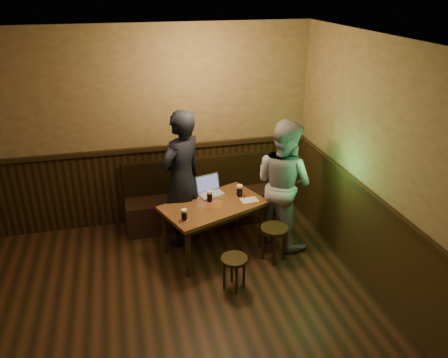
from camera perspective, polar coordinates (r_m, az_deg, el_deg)
name	(u,v)px	position (r m, az deg, el deg)	size (l,w,h in m)	color
room	(153,257)	(3.72, -9.21, -10.05)	(5.04, 6.04, 2.84)	black
bench	(202,202)	(6.43, -2.90, -3.01)	(2.20, 0.50, 0.95)	black
pub_table	(213,210)	(5.61, -1.38, -4.11)	(1.46, 1.15, 0.69)	#5E2A1B
stool_left	(234,264)	(5.08, 1.34, -11.02)	(0.32, 0.32, 0.42)	black
stool_right	(274,234)	(5.56, 6.56, -7.13)	(0.43, 0.43, 0.47)	black
pint_left	(184,215)	(5.20, -5.21, -4.67)	(0.09, 0.09, 0.15)	#B31620
pint_mid	(210,196)	(5.59, -1.90, -2.28)	(0.10, 0.10, 0.15)	#B31620
pint_right	(240,191)	(5.72, 2.05, -1.56)	(0.11, 0.11, 0.17)	#B31620
laptop	(210,189)	(5.81, -1.86, -1.34)	(0.40, 0.35, 0.24)	silver
menu	(249,200)	(5.67, 3.33, -2.76)	(0.22, 0.15, 0.00)	silver
person_suit	(182,179)	(5.69, -5.54, -0.04)	(0.68, 0.44, 1.86)	black
person_grey	(283,183)	(5.75, 7.76, -0.56)	(0.84, 0.65, 1.73)	gray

